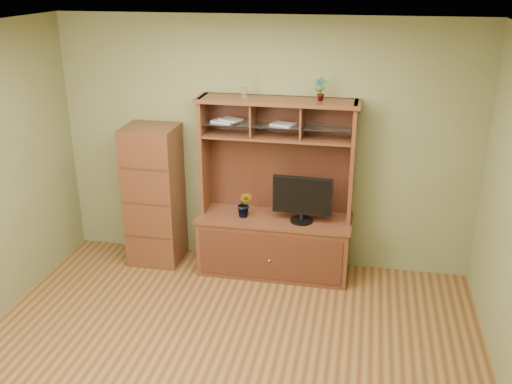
# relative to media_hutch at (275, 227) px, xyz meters

# --- Properties ---
(room) EXTENTS (4.54, 4.04, 2.74)m
(room) POSITION_rel_media_hutch_xyz_m (-0.17, -1.73, 0.83)
(room) COLOR #593319
(room) RESTS_ON ground
(media_hutch) EXTENTS (1.66, 0.61, 1.90)m
(media_hutch) POSITION_rel_media_hutch_xyz_m (0.00, 0.00, 0.00)
(media_hutch) COLOR #492314
(media_hutch) RESTS_ON room
(monitor) EXTENTS (0.62, 0.24, 0.49)m
(monitor) POSITION_rel_media_hutch_xyz_m (0.30, -0.08, 0.39)
(monitor) COLOR black
(monitor) RESTS_ON media_hutch
(orchid_plant) EXTENTS (0.18, 0.15, 0.29)m
(orchid_plant) POSITION_rel_media_hutch_xyz_m (-0.31, -0.08, 0.27)
(orchid_plant) COLOR #2D591E
(orchid_plant) RESTS_ON media_hutch
(top_plant) EXTENTS (0.13, 0.09, 0.23)m
(top_plant) POSITION_rel_media_hutch_xyz_m (0.42, 0.08, 1.49)
(top_plant) COLOR #306F27
(top_plant) RESTS_ON media_hutch
(reed_diffuser) EXTENTS (0.06, 0.06, 0.28)m
(reed_diffuser) POSITION_rel_media_hutch_xyz_m (-0.34, 0.08, 1.49)
(reed_diffuser) COLOR silver
(reed_diffuser) RESTS_ON media_hutch
(magazines) EXTENTS (0.89, 0.24, 0.04)m
(magazines) POSITION_rel_media_hutch_xyz_m (-0.33, 0.08, 1.13)
(magazines) COLOR #B7B7BC
(magazines) RESTS_ON media_hutch
(side_cabinet) EXTENTS (0.56, 0.51, 1.57)m
(side_cabinet) POSITION_rel_media_hutch_xyz_m (-1.35, -0.00, 0.26)
(side_cabinet) COLOR #492314
(side_cabinet) RESTS_ON room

